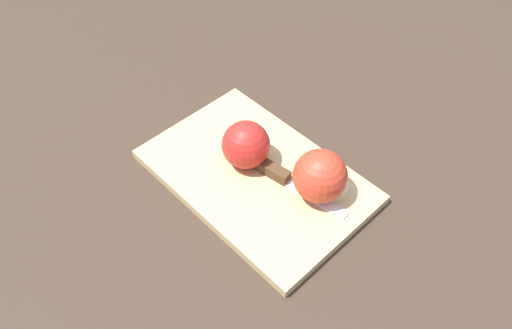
# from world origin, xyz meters

# --- Properties ---
(ground_plane) EXTENTS (4.00, 4.00, 0.00)m
(ground_plane) POSITION_xyz_m (0.00, 0.00, 0.00)
(ground_plane) COLOR #38281E
(cutting_board) EXTENTS (0.38, 0.28, 0.02)m
(cutting_board) POSITION_xyz_m (0.00, 0.00, 0.01)
(cutting_board) COLOR tan
(cutting_board) RESTS_ON ground_plane
(apple_half_left) EXTENTS (0.08, 0.08, 0.08)m
(apple_half_left) POSITION_xyz_m (-0.03, 0.01, 0.05)
(apple_half_left) COLOR red
(apple_half_left) RESTS_ON cutting_board
(apple_half_right) EXTENTS (0.08, 0.08, 0.08)m
(apple_half_right) POSITION_xyz_m (0.10, 0.03, 0.06)
(apple_half_right) COLOR red
(apple_half_right) RESTS_ON cutting_board
(knife) EXTENTS (0.17, 0.02, 0.02)m
(knife) POSITION_xyz_m (0.04, 0.01, 0.02)
(knife) COLOR silver
(knife) RESTS_ON cutting_board
(apple_slice) EXTENTS (0.07, 0.07, 0.00)m
(apple_slice) POSITION_xyz_m (0.10, 0.05, 0.02)
(apple_slice) COLOR beige
(apple_slice) RESTS_ON cutting_board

